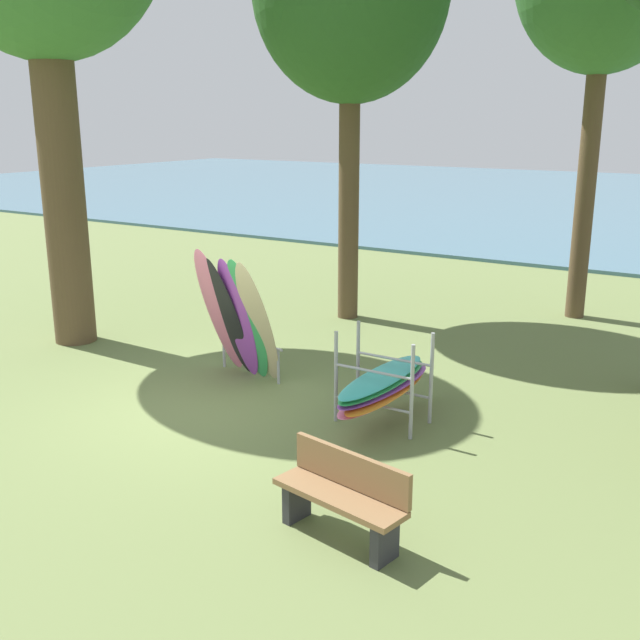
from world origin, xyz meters
TOP-DOWN VIEW (x-y plane):
  - ground_plane at (0.00, 0.00)m, footprint 80.00×80.00m
  - lake_water at (0.00, 30.33)m, footprint 80.00×36.00m
  - leaning_board_pile at (-0.34, 1.06)m, footprint 1.38×0.92m
  - board_storage_rack at (2.30, 0.76)m, footprint 1.15×2.13m
  - park_bench at (3.25, -1.96)m, footprint 1.45×0.66m

SIDE VIEW (x-z plane):
  - ground_plane at x=0.00m, z-range 0.00..0.00m
  - lake_water at x=0.00m, z-range 0.00..0.10m
  - park_bench at x=3.25m, z-range 0.03..0.88m
  - board_storage_rack at x=2.30m, z-range -0.10..1.15m
  - leaning_board_pile at x=-0.34m, z-range -0.06..2.03m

